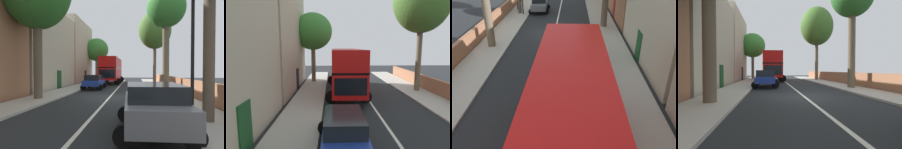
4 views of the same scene
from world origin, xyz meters
TOP-DOWN VIEW (x-y plane):
  - ground_plane at (0.00, 0.00)m, footprint 84.00×84.00m
  - road_centre_line at (0.00, 0.00)m, footprint 0.16×54.00m
  - sidewalk_left at (-4.90, 0.00)m, footprint 2.60×60.00m
  - sidewalk_right at (4.90, 0.00)m, footprint 2.60×60.00m
  - boundary_wall_right at (6.45, 0.00)m, footprint 0.36×54.00m
  - double_decker_bus at (-1.70, 16.45)m, footprint 3.60×10.98m
  - parked_car_blue_left_2 at (-2.50, 6.12)m, footprint 2.41×4.54m
  - street_tree_left_2 at (-5.19, 21.67)m, footprint 4.51×4.51m
  - street_tree_right_5 at (5.20, 16.39)m, footprint 5.10×5.10m

SIDE VIEW (x-z plane):
  - ground_plane at x=0.00m, z-range 0.00..0.00m
  - road_centre_line at x=0.00m, z-range 0.00..0.01m
  - sidewalk_left at x=-4.90m, z-range 0.00..0.12m
  - sidewalk_right at x=4.90m, z-range 0.00..0.12m
  - boundary_wall_right at x=6.45m, z-range 0.00..1.37m
  - parked_car_blue_left_2 at x=-2.50m, z-range 0.11..1.73m
  - double_decker_bus at x=-1.70m, z-range 0.32..4.38m
  - street_tree_left_2 at x=-5.19m, z-range 1.97..10.07m
  - street_tree_right_5 at x=5.20m, z-range 2.77..14.10m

